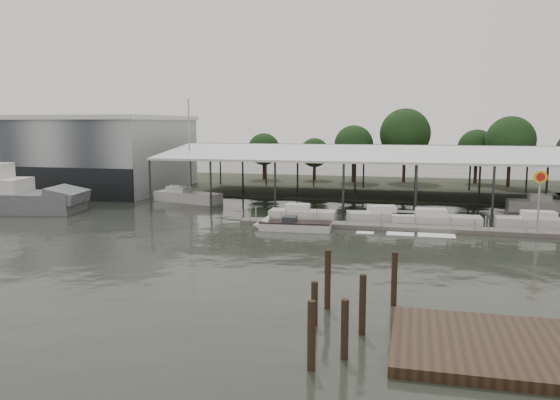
% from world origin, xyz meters
% --- Properties ---
extents(ground, '(200.00, 200.00, 0.00)m').
position_xyz_m(ground, '(0.00, 0.00, 0.00)').
color(ground, '#272B23').
rests_on(ground, ground).
extents(land_strip_far, '(140.00, 30.00, 0.30)m').
position_xyz_m(land_strip_far, '(0.00, 42.00, 0.10)').
color(land_strip_far, '#3A3F2F').
rests_on(land_strip_far, ground).
extents(land_strip_west, '(20.00, 40.00, 0.30)m').
position_xyz_m(land_strip_west, '(-40.00, 30.00, 0.10)').
color(land_strip_west, '#3A3F2F').
rests_on(land_strip_west, ground).
extents(storage_warehouse, '(24.50, 20.50, 10.50)m').
position_xyz_m(storage_warehouse, '(-28.00, 29.94, 5.29)').
color(storage_warehouse, '#9EA3A8').
rests_on(storage_warehouse, ground).
extents(covered_boat_shed, '(58.24, 24.00, 6.96)m').
position_xyz_m(covered_boat_shed, '(17.00, 28.00, 6.13)').
color(covered_boat_shed, white).
rests_on(covered_boat_shed, ground).
extents(floating_dock, '(28.00, 2.00, 1.40)m').
position_xyz_m(floating_dock, '(15.00, 10.00, 0.20)').
color(floating_dock, '#625C56').
rests_on(floating_dock, ground).
extents(shell_fuel_sign, '(1.10, 0.18, 5.55)m').
position_xyz_m(shell_fuel_sign, '(27.00, 9.99, 3.93)').
color(shell_fuel_sign, '#979A9D').
rests_on(shell_fuel_sign, ground).
extents(white_sailboat, '(9.12, 5.12, 12.50)m').
position_xyz_m(white_sailboat, '(-9.87, 21.70, 0.65)').
color(white_sailboat, silver).
rests_on(white_sailboat, ground).
extents(speedboat_underway, '(18.00, 3.23, 2.00)m').
position_xyz_m(speedboat_underway, '(6.07, 7.42, 0.39)').
color(speedboat_underway, silver).
rests_on(speedboat_underway, ground).
extents(moored_cruiser_0, '(6.45, 2.35, 1.70)m').
position_xyz_m(moored_cruiser_0, '(6.27, 12.31, 0.61)').
color(moored_cruiser_0, silver).
rests_on(moored_cruiser_0, ground).
extents(moored_cruiser_1, '(7.80, 3.65, 1.70)m').
position_xyz_m(moored_cruiser_1, '(14.30, 13.10, 0.61)').
color(moored_cruiser_1, silver).
rests_on(moored_cruiser_1, ground).
extents(moored_cruiser_2, '(8.02, 2.47, 1.70)m').
position_xyz_m(moored_cruiser_2, '(18.79, 12.24, 0.61)').
color(moored_cruiser_2, silver).
rests_on(moored_cruiser_2, ground).
extents(moored_cruiser_3, '(8.19, 2.27, 1.70)m').
position_xyz_m(moored_cruiser_3, '(28.11, 13.06, 0.61)').
color(moored_cruiser_3, silver).
rests_on(moored_cruiser_3, ground).
extents(mooring_pilings, '(3.84, 8.77, 3.67)m').
position_xyz_m(mooring_pilings, '(13.85, -15.10, 1.05)').
color(mooring_pilings, '#2F2117').
rests_on(mooring_pilings, ground).
extents(horizon_tree_line, '(71.32, 10.67, 11.78)m').
position_xyz_m(horizon_tree_line, '(24.91, 47.68, 6.38)').
color(horizon_tree_line, black).
rests_on(horizon_tree_line, ground).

